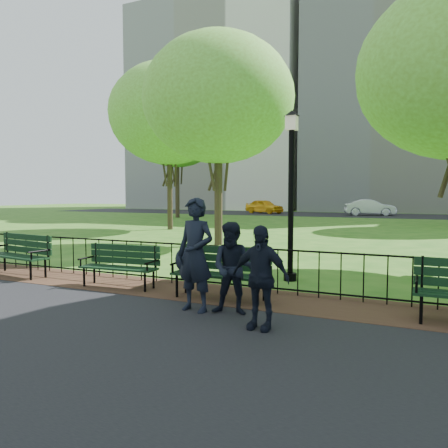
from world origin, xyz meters
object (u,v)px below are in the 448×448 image
at_px(lamppost, 291,189).
at_px(person_left, 195,255).
at_px(taxi, 264,206).
at_px(tree_mid_w, 169,114).
at_px(person_right, 260,277).
at_px(park_bench_left_b, 21,250).
at_px(tree_near_w, 218,99).
at_px(tree_far_w, 177,128).
at_px(sedan_silver, 370,207).
at_px(person_mid, 233,268).
at_px(park_bench_left_a, 121,261).
at_px(park_bench_main, 205,264).

xyz_separation_m(lamppost, person_left, (-0.70, -3.18, -1.11)).
relative_size(lamppost, taxi, 0.94).
relative_size(tree_mid_w, person_right, 6.00).
bearing_deg(park_bench_left_b, tree_near_w, 85.51).
bearing_deg(tree_far_w, tree_mid_w, -61.05).
xyz_separation_m(tree_far_w, taxi, (4.00, 9.92, -6.58)).
bearing_deg(sedan_silver, tree_mid_w, 142.06).
xyz_separation_m(tree_near_w, sedan_silver, (2.67, 25.64, -4.77)).
distance_m(lamppost, person_mid, 3.36).
xyz_separation_m(park_bench_left_a, tree_far_w, (-12.72, 23.54, 6.73)).
xyz_separation_m(taxi, sedan_silver, (9.96, -0.13, 0.03)).
bearing_deg(tree_mid_w, person_mid, -54.76).
height_order(park_bench_left_a, tree_far_w, tree_far_w).
height_order(tree_mid_w, sedan_silver, tree_mid_w).
height_order(park_bench_main, tree_near_w, tree_near_w).
distance_m(person_left, sedan_silver, 34.37).
height_order(tree_mid_w, person_right, tree_mid_w).
distance_m(tree_mid_w, person_mid, 18.04).
bearing_deg(tree_far_w, lamppost, -53.64).
xyz_separation_m(park_bench_main, tree_far_w, (-14.77, 23.66, 6.63)).
bearing_deg(person_left, lamppost, 85.78).
relative_size(park_bench_left_a, park_bench_left_b, 0.89).
xyz_separation_m(tree_near_w, person_mid, (4.39, -8.63, -4.74)).
height_order(park_bench_left_a, taxi, taxi).
xyz_separation_m(lamppost, person_right, (0.60, -3.63, -1.30)).
xyz_separation_m(tree_far_w, sedan_silver, (13.97, 9.79, -6.55)).
height_order(park_bench_left_a, sedan_silver, sedan_silver).
relative_size(person_mid, sedan_silver, 0.34).
xyz_separation_m(tree_mid_w, taxi, (-1.78, 20.37, -5.56)).
distance_m(lamppost, taxi, 33.45).
bearing_deg(person_right, tree_far_w, 126.53).
height_order(tree_mid_w, person_mid, tree_mid_w).
distance_m(taxi, sedan_silver, 9.96).
bearing_deg(lamppost, tree_mid_w, 132.34).
height_order(person_right, sedan_silver, person_right).
xyz_separation_m(tree_mid_w, tree_far_w, (-5.78, 10.45, 1.02)).
height_order(park_bench_left_b, tree_mid_w, tree_mid_w).
height_order(park_bench_left_a, person_mid, person_mid).
height_order(tree_near_w, person_right, tree_near_w).
distance_m(tree_mid_w, sedan_silver, 22.52).
height_order(park_bench_main, tree_mid_w, tree_mid_w).
height_order(tree_far_w, person_mid, tree_far_w).
bearing_deg(park_bench_left_a, tree_mid_w, 113.82).
distance_m(park_bench_left_a, person_mid, 3.12).
height_order(lamppost, tree_far_w, tree_far_w).
height_order(tree_near_w, person_left, tree_near_w).
xyz_separation_m(person_left, person_mid, (0.65, 0.08, -0.19)).
relative_size(park_bench_left_b, sedan_silver, 0.44).
distance_m(tree_far_w, sedan_silver, 18.27).
distance_m(park_bench_main, tree_near_w, 9.83).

